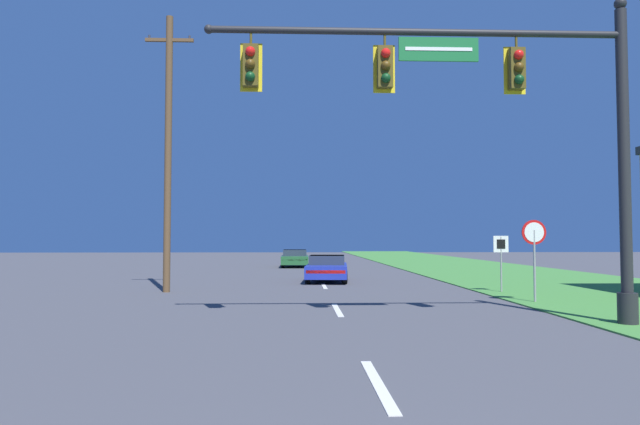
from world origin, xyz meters
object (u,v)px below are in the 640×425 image
(signal_mast, at_px, (508,118))
(route_sign_post, at_px, (501,251))
(utility_pole_near, at_px, (168,149))
(far_car, at_px, (295,258))
(stop_sign, at_px, (534,242))
(car_ahead, at_px, (327,268))

(signal_mast, relative_size, route_sign_post, 4.84)
(utility_pole_near, bearing_deg, route_sign_post, -3.39)
(signal_mast, relative_size, utility_pole_near, 0.95)
(signal_mast, height_order, far_car, signal_mast)
(stop_sign, bearing_deg, utility_pole_near, 161.70)
(signal_mast, height_order, route_sign_post, signal_mast)
(route_sign_post, xyz_separation_m, utility_pole_near, (-12.24, 0.72, 3.79))
(far_car, xyz_separation_m, utility_pole_near, (-4.61, -18.61, 4.72))
(car_ahead, bearing_deg, route_sign_post, -44.25)
(car_ahead, height_order, route_sign_post, route_sign_post)
(car_ahead, distance_m, far_car, 13.52)
(stop_sign, xyz_separation_m, route_sign_post, (0.14, 3.28, -0.34))
(stop_sign, xyz_separation_m, utility_pole_near, (-12.10, 4.00, 3.46))
(signal_mast, distance_m, stop_sign, 5.90)
(signal_mast, xyz_separation_m, far_car, (-5.02, 27.15, -4.11))
(signal_mast, bearing_deg, route_sign_post, 71.57)
(signal_mast, xyz_separation_m, utility_pole_near, (-9.64, 8.54, 0.61))
(car_ahead, height_order, utility_pole_near, utility_pole_near)
(car_ahead, xyz_separation_m, stop_sign, (5.91, -9.18, 1.26))
(route_sign_post, relative_size, utility_pole_near, 0.20)
(car_ahead, bearing_deg, signal_mast, -75.88)
(far_car, bearing_deg, car_ahead, -83.33)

